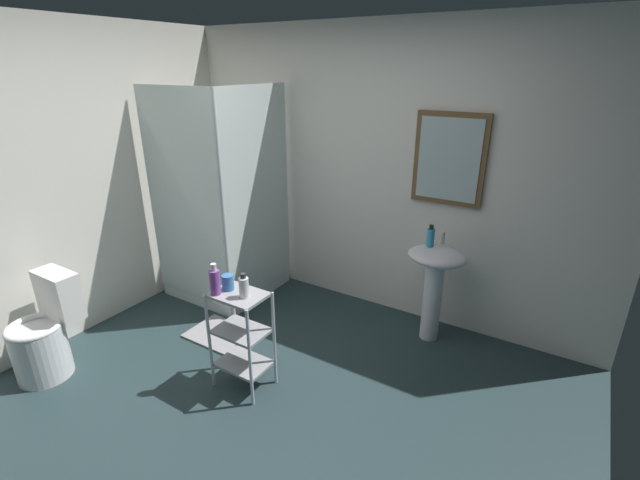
% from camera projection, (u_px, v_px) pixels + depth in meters
% --- Properties ---
extents(ground_plane, '(4.20, 4.20, 0.02)m').
position_uv_depth(ground_plane, '(239.00, 414.00, 2.91)').
color(ground_plane, '#243639').
extents(wall_back, '(4.20, 0.14, 2.50)m').
position_uv_depth(wall_back, '(370.00, 173.00, 3.90)').
color(wall_back, white).
rests_on(wall_back, ground_plane).
extents(wall_left, '(0.10, 4.20, 2.50)m').
position_uv_depth(wall_left, '(43.00, 191.00, 3.34)').
color(wall_left, white).
rests_on(wall_left, ground_plane).
extents(shower_stall, '(0.92, 0.92, 2.00)m').
position_uv_depth(shower_stall, '(226.00, 251.00, 4.27)').
color(shower_stall, white).
rests_on(shower_stall, ground_plane).
extents(pedestal_sink, '(0.46, 0.37, 0.81)m').
position_uv_depth(pedestal_sink, '(435.00, 275.00, 3.52)').
color(pedestal_sink, white).
rests_on(pedestal_sink, ground_plane).
extents(sink_faucet, '(0.03, 0.03, 0.10)m').
position_uv_depth(sink_faucet, '(443.00, 238.00, 3.51)').
color(sink_faucet, silver).
rests_on(sink_faucet, pedestal_sink).
extents(toilet, '(0.37, 0.49, 0.76)m').
position_uv_depth(toilet, '(45.00, 335.00, 3.20)').
color(toilet, white).
rests_on(toilet, ground_plane).
extents(storage_cart, '(0.38, 0.28, 0.74)m').
position_uv_depth(storage_cart, '(241.00, 333.00, 3.02)').
color(storage_cart, silver).
rests_on(storage_cart, ground_plane).
extents(hand_soap_bottle, '(0.06, 0.06, 0.18)m').
position_uv_depth(hand_soap_bottle, '(431.00, 237.00, 3.45)').
color(hand_soap_bottle, '#389ED1').
rests_on(hand_soap_bottle, pedestal_sink).
extents(lotion_bottle_white, '(0.06, 0.06, 0.17)m').
position_uv_depth(lotion_bottle_white, '(244.00, 287.00, 2.83)').
color(lotion_bottle_white, white).
rests_on(lotion_bottle_white, storage_cart).
extents(conditioner_bottle_purple, '(0.07, 0.07, 0.22)m').
position_uv_depth(conditioner_bottle_purple, '(215.00, 281.00, 2.87)').
color(conditioner_bottle_purple, purple).
rests_on(conditioner_bottle_purple, storage_cart).
extents(rinse_cup, '(0.08, 0.08, 0.11)m').
position_uv_depth(rinse_cup, '(228.00, 282.00, 2.94)').
color(rinse_cup, '#3870B2').
rests_on(rinse_cup, storage_cart).
extents(bath_mat, '(0.60, 0.40, 0.02)m').
position_uv_depth(bath_mat, '(223.00, 335.00, 3.73)').
color(bath_mat, gray).
rests_on(bath_mat, ground_plane).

